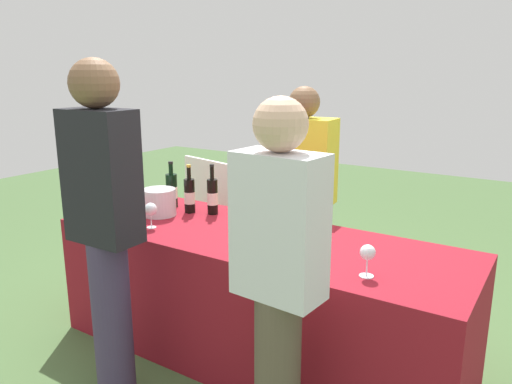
% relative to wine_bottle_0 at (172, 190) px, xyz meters
% --- Properties ---
extents(ground_plane, '(12.00, 12.00, 0.00)m').
position_rel_wine_bottle_0_xyz_m(ground_plane, '(0.80, -0.19, -0.86)').
color(ground_plane, '#476638').
extents(tasting_table, '(2.37, 0.81, 0.74)m').
position_rel_wine_bottle_0_xyz_m(tasting_table, '(0.80, -0.19, -0.49)').
color(tasting_table, maroon).
rests_on(tasting_table, ground_plane).
extents(wine_bottle_0, '(0.08, 0.08, 0.31)m').
position_rel_wine_bottle_0_xyz_m(wine_bottle_0, '(0.00, 0.00, 0.00)').
color(wine_bottle_0, black).
rests_on(wine_bottle_0, tasting_table).
extents(wine_bottle_1, '(0.07, 0.07, 0.32)m').
position_rel_wine_bottle_0_xyz_m(wine_bottle_1, '(0.19, -0.04, -0.00)').
color(wine_bottle_1, black).
rests_on(wine_bottle_1, tasting_table).
extents(wine_bottle_2, '(0.07, 0.07, 0.33)m').
position_rel_wine_bottle_0_xyz_m(wine_bottle_2, '(0.33, 0.02, 0.00)').
color(wine_bottle_2, black).
rests_on(wine_bottle_2, tasting_table).
extents(wine_bottle_3, '(0.07, 0.07, 0.31)m').
position_rel_wine_bottle_0_xyz_m(wine_bottle_3, '(0.80, -0.09, -0.00)').
color(wine_bottle_3, black).
rests_on(wine_bottle_3, tasting_table).
extents(wine_glass_0, '(0.07, 0.07, 0.15)m').
position_rel_wine_bottle_0_xyz_m(wine_glass_0, '(0.00, -0.39, -0.01)').
color(wine_glass_0, silver).
rests_on(wine_glass_0, tasting_table).
extents(wine_glass_1, '(0.08, 0.08, 0.15)m').
position_rel_wine_bottle_0_xyz_m(wine_glass_1, '(0.21, -0.41, -0.01)').
color(wine_glass_1, silver).
rests_on(wine_glass_1, tasting_table).
extents(wine_glass_2, '(0.07, 0.07, 0.15)m').
position_rel_wine_bottle_0_xyz_m(wine_glass_2, '(1.10, -0.36, -0.01)').
color(wine_glass_2, silver).
rests_on(wine_glass_2, tasting_table).
extents(wine_glass_3, '(0.07, 0.07, 0.15)m').
position_rel_wine_bottle_0_xyz_m(wine_glass_3, '(1.53, -0.40, -0.01)').
color(wine_glass_3, silver).
rests_on(wine_glass_3, tasting_table).
extents(ice_bucket, '(0.21, 0.21, 0.17)m').
position_rel_wine_bottle_0_xyz_m(ice_bucket, '(0.07, -0.19, -0.03)').
color(ice_bucket, silver).
rests_on(ice_bucket, tasting_table).
extents(server_pouring, '(0.44, 0.26, 1.54)m').
position_rel_wine_bottle_0_xyz_m(server_pouring, '(0.72, 0.51, -0.03)').
color(server_pouring, '#3F3351').
rests_on(server_pouring, ground_plane).
extents(guest_0, '(0.36, 0.23, 1.70)m').
position_rel_wine_bottle_0_xyz_m(guest_0, '(0.39, -0.90, 0.09)').
color(guest_0, '#3F3351').
rests_on(guest_0, ground_plane).
extents(guest_1, '(0.37, 0.22, 1.55)m').
position_rel_wine_bottle_0_xyz_m(guest_1, '(1.32, -0.83, -0.01)').
color(guest_1, brown).
rests_on(guest_1, ground_plane).
extents(menu_board, '(0.62, 0.18, 0.93)m').
position_rel_wine_bottle_0_xyz_m(menu_board, '(-0.25, 0.72, -0.39)').
color(menu_board, white).
rests_on(menu_board, ground_plane).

